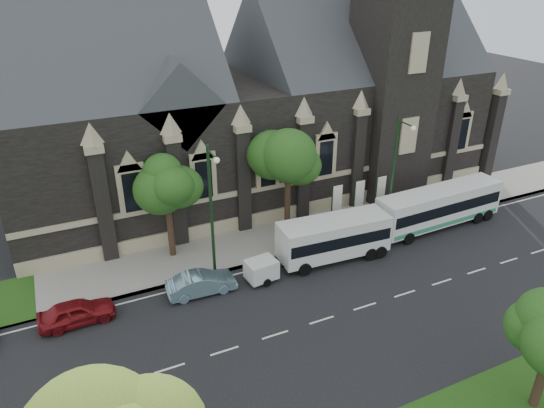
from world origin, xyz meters
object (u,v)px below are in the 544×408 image
car_far_red (77,312)px  banner_flag_right (379,192)px  tree_walk_right (289,158)px  street_lamp_near (395,169)px  banner_flag_center (358,197)px  banner_flag_left (335,202)px  sedan (201,283)px  street_lamp_mid (212,205)px  shuttle_bus (334,236)px  box_trailer (261,270)px  tour_coach (439,206)px  tree_walk_left (168,180)px

car_far_red → banner_flag_right: bearing=-83.1°
car_far_red → tree_walk_right: bearing=-74.0°
street_lamp_near → banner_flag_center: bearing=131.9°
banner_flag_left → sedan: size_ratio=0.93×
street_lamp_mid → shuttle_bus: 8.92m
box_trailer → sedan: (-3.92, 0.38, -0.14)m
banner_flag_center → tree_walk_right: bearing=161.4°
car_far_red → banner_flag_left: bearing=-81.5°
shuttle_bus → box_trailer: shuttle_bus is taller
tour_coach → sedan: (-19.37, -0.58, -1.01)m
shuttle_bus → car_far_red: 16.96m
banner_flag_center → car_far_red: bearing=-171.4°
shuttle_bus → sedan: 9.64m
street_lamp_mid → tour_coach: street_lamp_mid is taller
banner_flag_right → shuttle_bus: size_ratio=0.51×
tour_coach → car_far_red: size_ratio=2.56×
tree_walk_right → car_far_red: tree_walk_right is taller
street_lamp_near → banner_flag_right: street_lamp_near is taller
tree_walk_left → banner_flag_left: size_ratio=1.91×
tree_walk_right → banner_flag_left: size_ratio=1.95×
tour_coach → sedan: tour_coach is taller
tree_walk_left → car_far_red: (-7.03, -4.91, -5.01)m
tree_walk_right → sedan: (-8.69, -5.21, -5.11)m
banner_flag_center → car_far_red: banner_flag_center is taller
banner_flag_left → tree_walk_left: bearing=172.0°
box_trailer → car_far_red: bearing=170.9°
tree_walk_right → banner_flag_right: bearing=-13.6°
tree_walk_right → shuttle_bus: tree_walk_right is taller
banner_flag_right → box_trailer: banner_flag_right is taller
banner_flag_center → banner_flag_right: 2.00m
tree_walk_right → sedan: 11.35m
street_lamp_mid → banner_flag_left: size_ratio=2.25×
tree_walk_left → street_lamp_mid: (1.80, -3.61, -0.62)m
tour_coach → banner_flag_right: bearing=138.9°
street_lamp_near → box_trailer: 12.48m
sedan → banner_flag_center: bearing=-73.6°
car_far_red → tour_coach: bearing=-90.4°
street_lamp_mid → shuttle_bus: size_ratio=1.14×
banner_flag_left → banner_flag_center: size_ratio=1.00×
banner_flag_left → shuttle_bus: (-2.18, -3.46, -0.65)m
tree_walk_right → car_far_red: 17.53m
tree_walk_left → tour_coach: 20.61m
tree_walk_left → box_trailer: 8.54m
sedan → car_far_red: size_ratio=1.02×
tree_walk_left → banner_flag_left: (12.08, -1.70, -3.35)m
tree_walk_right → tour_coach: size_ratio=0.72×
banner_flag_right → tree_walk_left: bearing=174.0°
banner_flag_right → sedan: banner_flag_right is taller
banner_flag_left → car_far_red: 19.45m
sedan → banner_flag_left: bearing=-71.3°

